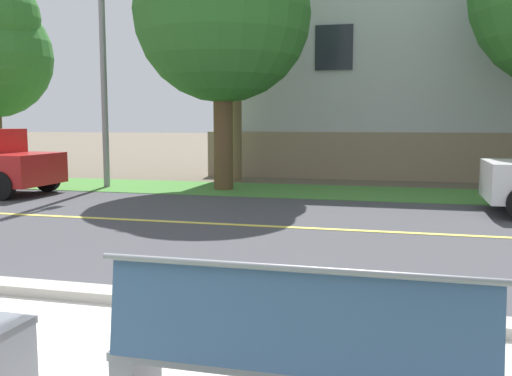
% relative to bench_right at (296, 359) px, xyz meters
% --- Properties ---
extents(ground_plane, '(140.00, 140.00, 0.00)m').
position_rel_bench_right_xyz_m(ground_plane, '(-1.41, 7.59, -0.47)').
color(ground_plane, '#665B4C').
extents(curb_edge, '(44.00, 0.30, 0.11)m').
position_rel_bench_right_xyz_m(curb_edge, '(-1.41, 1.94, -0.41)').
color(curb_edge, '#ADA89E').
rests_on(curb_edge, ground_plane).
extents(street_asphalt, '(52.00, 8.00, 0.01)m').
position_rel_bench_right_xyz_m(street_asphalt, '(-1.41, 6.09, -0.46)').
color(street_asphalt, '#424247').
rests_on(street_asphalt, ground_plane).
extents(road_centre_line, '(48.00, 0.14, 0.01)m').
position_rel_bench_right_xyz_m(road_centre_line, '(-1.41, 6.09, -0.46)').
color(road_centre_line, '#E0CC4C').
rests_on(road_centre_line, ground_plane).
extents(far_verge_grass, '(48.00, 2.80, 0.02)m').
position_rel_bench_right_xyz_m(far_verge_grass, '(-1.41, 10.91, -0.46)').
color(far_verge_grass, '#478438').
rests_on(far_verge_grass, ground_plane).
extents(bench_right, '(2.08, 0.48, 1.01)m').
position_rel_bench_right_xyz_m(bench_right, '(0.00, 0.00, 0.00)').
color(bench_right, slate).
rests_on(bench_right, ground_plane).
extents(streetlamp, '(0.24, 2.10, 7.91)m').
position_rel_bench_right_xyz_m(streetlamp, '(-7.00, 10.70, 4.01)').
color(streetlamp, gray).
rests_on(streetlamp, ground_plane).
extents(garden_wall, '(13.00, 0.36, 1.40)m').
position_rel_bench_right_xyz_m(garden_wall, '(1.06, 14.21, 0.23)').
color(garden_wall, gray).
rests_on(garden_wall, ground_plane).
extents(house_across_street, '(13.29, 6.91, 7.63)m').
position_rel_bench_right_xyz_m(house_across_street, '(1.21, 17.41, 3.39)').
color(house_across_street, '#B7BCC1').
rests_on(house_across_street, ground_plane).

